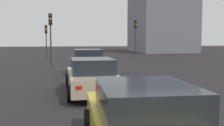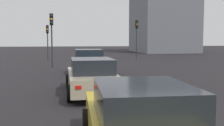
{
  "view_description": "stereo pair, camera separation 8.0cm",
  "coord_description": "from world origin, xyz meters",
  "px_view_note": "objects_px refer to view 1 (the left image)",
  "views": [
    {
      "loc": [
        -7.09,
        2.84,
        2.25
      ],
      "look_at": [
        3.86,
        0.95,
        1.28
      ],
      "focal_mm": 43.8,
      "sensor_mm": 36.0,
      "label": 1
    },
    {
      "loc": [
        -7.1,
        2.76,
        2.25
      ],
      "look_at": [
        3.86,
        0.95,
        1.28
      ],
      "focal_mm": 43.8,
      "sensor_mm": 36.0,
      "label": 2
    }
  ],
  "objects_px": {
    "car_teal_right_lead": "(88,62)",
    "traffic_light_near_right": "(46,35)",
    "car_beige_right_second": "(92,77)",
    "traffic_light_near_left": "(51,29)",
    "car_yellow_right_third": "(143,124)",
    "traffic_light_far_left": "(135,31)"
  },
  "relations": [
    {
      "from": "traffic_light_near_left",
      "to": "traffic_light_near_right",
      "type": "xyz_separation_m",
      "value": [
        8.6,
        0.9,
        -0.32
      ]
    },
    {
      "from": "car_teal_right_lead",
      "to": "traffic_light_near_left",
      "type": "relative_size",
      "value": 1.03
    },
    {
      "from": "traffic_light_near_right",
      "to": "car_beige_right_second",
      "type": "bearing_deg",
      "value": 7.87
    },
    {
      "from": "traffic_light_far_left",
      "to": "car_yellow_right_third",
      "type": "bearing_deg",
      "value": -21.5
    },
    {
      "from": "car_beige_right_second",
      "to": "traffic_light_near_right",
      "type": "xyz_separation_m",
      "value": [
        19.54,
        3.05,
        2.02
      ]
    },
    {
      "from": "traffic_light_far_left",
      "to": "car_beige_right_second",
      "type": "bearing_deg",
      "value": -27.04
    },
    {
      "from": "car_teal_right_lead",
      "to": "car_yellow_right_third",
      "type": "height_order",
      "value": "car_teal_right_lead"
    },
    {
      "from": "car_yellow_right_third",
      "to": "traffic_light_far_left",
      "type": "distance_m",
      "value": 25.9
    },
    {
      "from": "traffic_light_far_left",
      "to": "car_teal_right_lead",
      "type": "bearing_deg",
      "value": -34.79
    },
    {
      "from": "car_beige_right_second",
      "to": "traffic_light_near_left",
      "type": "xyz_separation_m",
      "value": [
        10.94,
        2.15,
        2.34
      ]
    },
    {
      "from": "car_beige_right_second",
      "to": "traffic_light_near_left",
      "type": "bearing_deg",
      "value": 10.43
    },
    {
      "from": "traffic_light_near_right",
      "to": "traffic_light_far_left",
      "type": "xyz_separation_m",
      "value": [
        -1.01,
        -9.78,
        0.38
      ]
    },
    {
      "from": "car_yellow_right_third",
      "to": "traffic_light_near_right",
      "type": "bearing_deg",
      "value": 9.27
    },
    {
      "from": "car_yellow_right_third",
      "to": "traffic_light_near_left",
      "type": "bearing_deg",
      "value": 9.96
    },
    {
      "from": "car_teal_right_lead",
      "to": "car_yellow_right_third",
      "type": "xyz_separation_m",
      "value": [
        -12.88,
        0.06,
        -0.05
      ]
    },
    {
      "from": "car_beige_right_second",
      "to": "traffic_light_far_left",
      "type": "distance_m",
      "value": 19.86
    },
    {
      "from": "car_beige_right_second",
      "to": "traffic_light_near_left",
      "type": "height_order",
      "value": "traffic_light_near_left"
    },
    {
      "from": "car_teal_right_lead",
      "to": "traffic_light_near_left",
      "type": "xyz_separation_m",
      "value": [
        4.51,
        2.52,
        2.29
      ]
    },
    {
      "from": "car_teal_right_lead",
      "to": "traffic_light_near_right",
      "type": "xyz_separation_m",
      "value": [
        13.11,
        3.43,
        1.96
      ]
    },
    {
      "from": "traffic_light_near_right",
      "to": "traffic_light_far_left",
      "type": "relative_size",
      "value": 0.87
    },
    {
      "from": "car_yellow_right_third",
      "to": "traffic_light_far_left",
      "type": "height_order",
      "value": "traffic_light_far_left"
    },
    {
      "from": "car_beige_right_second",
      "to": "traffic_light_far_left",
      "type": "bearing_deg",
      "value": -20.65
    }
  ]
}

